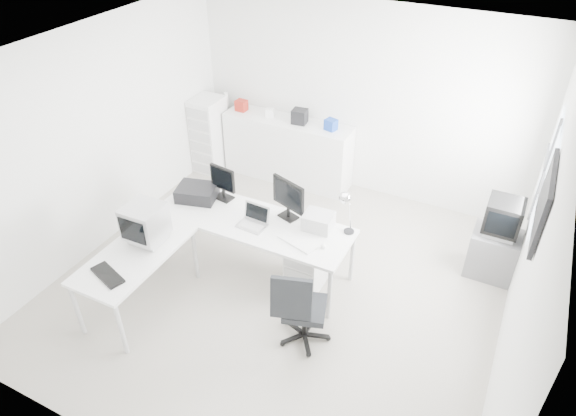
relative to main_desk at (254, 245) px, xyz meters
The scene contains 30 objects.
floor 0.57m from the main_desk, 13.57° to the right, with size 5.00×5.00×0.01m, color beige.
ceiling 2.46m from the main_desk, 13.57° to the right, with size 5.00×5.00×0.01m, color white.
back_wall 2.64m from the main_desk, 80.05° to the left, with size 5.00×0.02×2.80m, color white.
left_wall 2.32m from the main_desk, behind, with size 0.02×5.00×2.80m, color white.
right_wall 3.10m from the main_desk, ahead, with size 0.02×5.00×2.80m, color white.
window 3.34m from the main_desk, 20.74° to the left, with size 0.02×1.20×1.10m, color white, non-canonical shape.
wall_picture 3.27m from the main_desk, ahead, with size 0.04×0.90×0.60m, color black, non-canonical shape.
main_desk is the anchor object (origin of this frame).
side_desk 1.39m from the main_desk, 127.69° to the right, with size 0.70×1.40×0.75m, color white, non-canonical shape.
drawer_pedestal 0.71m from the main_desk, ahead, with size 0.40×0.50×0.60m, color white.
inkjet_printer 0.97m from the main_desk, behind, with size 0.47×0.37×0.17m, color black.
lcd_monitor_small 0.85m from the main_desk, 155.56° to the left, with size 0.36×0.21×0.45m, color black, non-canonical shape.
lcd_monitor_large 0.76m from the main_desk, 35.54° to the left, with size 0.48×0.19×0.50m, color black, non-canonical shape.
laptop 0.49m from the main_desk, 63.43° to the right, with size 0.29×0.30×0.19m, color #B7B7BA, non-canonical shape.
white_keyboard 0.77m from the main_desk, 12.99° to the right, with size 0.46×0.14×0.02m, color white.
white_mouse 1.04m from the main_desk, ahead, with size 0.06×0.06×0.06m, color white.
laser_printer 0.91m from the main_desk, 16.35° to the left, with size 0.33×0.28×0.19m, color #B5B5B5.
desk_lamp 1.29m from the main_desk, 15.26° to the left, with size 0.15×0.15×0.45m, color silver, non-canonical shape.
crt_monitor 1.35m from the main_desk, 135.00° to the right, with size 0.42×0.42×0.48m, color #B7B7BA, non-canonical shape.
black_keyboard 1.77m from the main_desk, 119.54° to the right, with size 0.42×0.17×0.03m, color black.
office_chair 1.27m from the main_desk, 35.34° to the right, with size 0.56×0.56×0.98m, color #242628, non-canonical shape.
tv_cabinet 2.92m from the main_desk, 25.14° to the left, with size 0.55×0.45×0.60m, color slate.
crt_tv 2.95m from the main_desk, 25.14° to the left, with size 0.50×0.48×0.45m, color black, non-canonical shape.
sideboard 2.23m from the main_desk, 105.85° to the left, with size 2.01×0.50×1.01m, color white.
clutter_box_a 2.66m from the main_desk, 123.34° to the left, with size 0.17×0.15×0.17m, color maroon.
clutter_box_b 2.42m from the main_desk, 112.98° to the left, with size 0.12×0.11×0.12m, color white.
clutter_box_c 2.30m from the main_desk, 100.77° to the left, with size 0.21×0.19×0.21m, color black.
clutter_box_d 2.26m from the main_desk, 87.51° to the left, with size 0.16×0.14×0.16m, color #173EA5.
clutter_bottle 2.86m from the main_desk, 128.08° to the left, with size 0.07×0.07×0.22m, color white.
filing_cabinet 2.64m from the main_desk, 135.08° to the left, with size 0.43×0.51×1.22m, color white.
Camera 1 is at (2.13, -4.06, 4.35)m, focal length 32.00 mm.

